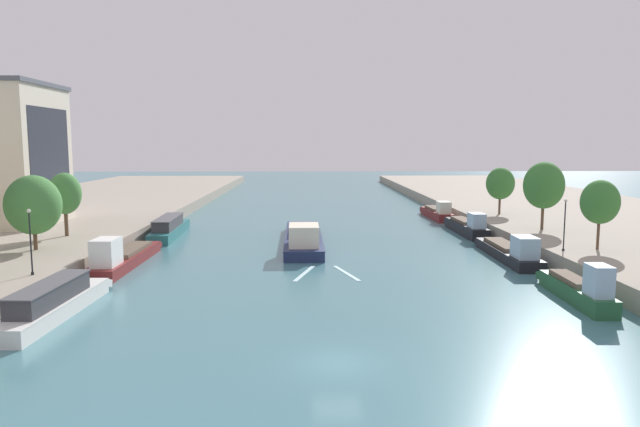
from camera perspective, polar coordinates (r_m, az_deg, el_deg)
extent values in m
plane|color=#42757F|center=(30.12, 1.72, -14.62)|extent=(400.00, 400.00, 0.00)
cube|color=gray|center=(91.17, -24.84, -0.12)|extent=(36.00, 170.00, 1.66)
cube|color=gray|center=(92.43, 23.94, 0.02)|extent=(36.00, 170.00, 1.66)
cube|color=#1E284C|center=(63.72, -1.67, -2.57)|extent=(4.17, 20.86, 1.01)
cube|color=#1E284C|center=(74.33, -1.74, -1.12)|extent=(3.70, 1.27, 0.87)
cube|color=#1E284C|center=(63.63, -1.67, -2.10)|extent=(4.25, 20.86, 0.06)
cube|color=beige|center=(56.48, -1.62, -2.17)|extent=(2.97, 4.20, 2.06)
cube|color=black|center=(58.50, -1.64, -1.54)|extent=(2.33, 0.06, 0.58)
cube|color=brown|center=(65.66, -1.69, -1.63)|extent=(3.18, 10.86, 0.36)
cylinder|color=#232328|center=(57.39, -1.04, -2.51)|extent=(0.07, 0.07, 1.10)
cube|color=silver|center=(49.53, 2.62, -5.94)|extent=(2.08, 5.85, 0.03)
cube|color=silver|center=(49.37, -1.57, -5.98)|extent=(1.92, 5.88, 0.03)
cube|color=silver|center=(41.15, -24.82, -8.58)|extent=(2.66, 12.38, 1.00)
cube|color=silver|center=(46.87, -21.38, -6.43)|extent=(2.11, 1.30, 0.87)
cube|color=silver|center=(41.02, -24.86, -7.86)|extent=(2.70, 12.38, 0.06)
cube|color=#38383D|center=(40.33, -25.29, -7.21)|extent=(2.09, 7.94, 1.20)
cube|color=#4C4C51|center=(40.19, -25.34, -6.32)|extent=(2.23, 8.18, 0.08)
cylinder|color=#232328|center=(37.56, -26.91, -8.40)|extent=(0.07, 0.07, 1.10)
cube|color=maroon|center=(55.63, -18.72, -4.39)|extent=(2.67, 14.36, 0.93)
cube|color=maroon|center=(62.68, -16.60, -2.97)|extent=(2.37, 1.24, 0.83)
cube|color=maroon|center=(55.54, -18.74, -3.89)|extent=(2.72, 14.36, 0.06)
cube|color=white|center=(50.81, -20.50, -3.62)|extent=(1.90, 2.89, 2.27)
cube|color=black|center=(52.09, -19.97, -2.96)|extent=(1.49, 0.05, 0.63)
cube|color=brown|center=(56.84, -18.30, -3.41)|extent=(2.03, 7.48, 0.36)
cylinder|color=#232328|center=(51.32, -19.86, -4.15)|extent=(0.07, 0.07, 1.10)
cube|color=#23666B|center=(71.21, -14.73, -1.76)|extent=(2.94, 14.07, 1.08)
cube|color=#23666B|center=(78.34, -13.70, -0.87)|extent=(2.33, 1.32, 0.90)
cube|color=#23666B|center=(71.12, -14.74, -1.30)|extent=(2.99, 14.08, 0.06)
cube|color=#38383D|center=(70.36, -14.87, -0.88)|extent=(2.31, 9.02, 1.19)
cube|color=#4C4C51|center=(70.28, -14.88, -0.37)|extent=(2.47, 9.30, 0.08)
cylinder|color=#232328|center=(66.90, -15.15, -1.33)|extent=(0.07, 0.07, 1.10)
cube|color=#235633|center=(44.75, 24.11, -7.22)|extent=(1.99, 9.40, 1.15)
cube|color=#235633|center=(49.24, 21.77, -5.71)|extent=(1.66, 1.29, 0.94)
cube|color=#235633|center=(44.62, 24.15, -6.47)|extent=(2.02, 9.40, 0.06)
cube|color=#9EBCD6|center=(41.58, 25.99, -6.03)|extent=(1.34, 1.91, 2.06)
cube|color=black|center=(42.34, 25.46, -5.34)|extent=(1.03, 0.06, 0.58)
cube|color=brown|center=(45.40, 23.69, -5.95)|extent=(1.48, 4.90, 0.36)
cylinder|color=#232328|center=(42.12, 26.05, -6.54)|extent=(0.07, 0.07, 1.10)
cube|color=black|center=(58.35, 18.14, -3.85)|extent=(2.54, 13.18, 0.94)
cube|color=black|center=(64.82, 16.18, -2.63)|extent=(2.28, 1.23, 0.83)
cube|color=black|center=(58.26, 18.16, -3.37)|extent=(2.59, 13.18, 0.06)
cube|color=#9EBCD6|center=(53.95, 19.72, -3.18)|extent=(1.82, 2.65, 1.91)
cube|color=black|center=(55.12, 19.25, -2.65)|extent=(1.43, 0.05, 0.53)
cube|color=brown|center=(59.45, 17.76, -2.94)|extent=(1.94, 6.86, 0.36)
cylinder|color=#232328|center=(54.62, 19.86, -3.49)|extent=(0.07, 0.07, 1.10)
cube|color=black|center=(72.93, 14.32, -1.47)|extent=(2.34, 11.87, 1.27)
cube|color=black|center=(78.86, 13.01, -0.71)|extent=(2.00, 1.30, 1.00)
cube|color=black|center=(72.84, 14.33, -0.95)|extent=(2.38, 11.87, 0.06)
cube|color=#9EBCD6|center=(68.92, 15.32, -0.68)|extent=(1.61, 2.40, 1.72)
cube|color=black|center=(70.01, 15.03, -0.34)|extent=(1.25, 0.06, 0.48)
cube|color=brown|center=(73.93, 14.07, -0.66)|extent=(1.76, 6.18, 0.36)
cylinder|color=#232328|center=(69.50, 15.44, -0.88)|extent=(0.07, 0.07, 1.10)
cube|color=maroon|center=(87.11, 11.52, -0.09)|extent=(2.54, 11.40, 1.12)
cube|color=maroon|center=(92.90, 10.59, 0.44)|extent=(2.12, 1.30, 0.92)
cube|color=maroon|center=(87.04, 11.53, 0.29)|extent=(2.59, 11.40, 0.06)
cube|color=beige|center=(83.25, 12.21, 0.59)|extent=(1.72, 2.32, 1.70)
cube|color=black|center=(84.32, 12.01, 0.85)|extent=(1.32, 0.07, 0.48)
cube|color=brown|center=(88.11, 11.35, 0.52)|extent=(1.89, 5.95, 0.36)
cylinder|color=#232328|center=(83.80, 12.34, 0.42)|extent=(0.07, 0.07, 1.10)
cylinder|color=brown|center=(56.92, -26.48, -1.97)|extent=(0.35, 0.35, 2.58)
ellipsoid|color=#427F3D|center=(56.59, -26.63, 0.77)|extent=(4.77, 4.77, 5.26)
cylinder|color=brown|center=(64.03, -23.93, -0.63)|extent=(0.37, 0.37, 3.21)
ellipsoid|color=#427F3D|center=(63.75, -24.06, 1.83)|extent=(3.27, 3.27, 4.22)
cylinder|color=brown|center=(56.91, 25.94, -1.64)|extent=(0.25, 0.25, 3.18)
ellipsoid|color=#387533|center=(56.61, 26.09, 1.03)|extent=(3.33, 3.33, 3.92)
cylinder|color=brown|center=(67.46, 21.25, -0.03)|extent=(0.32, 0.32, 3.47)
ellipsoid|color=#387533|center=(67.17, 21.37, 2.63)|extent=(4.34, 4.34, 5.11)
cylinder|color=brown|center=(80.23, 17.43, 0.98)|extent=(0.30, 0.30, 2.95)
ellipsoid|color=#387533|center=(80.01, 17.50, 2.87)|extent=(3.73, 3.73, 4.24)
cylinder|color=black|center=(46.07, -26.83, -2.73)|extent=(0.11, 0.11, 4.51)
sphere|color=#EAE5C6|center=(45.76, -26.99, 0.23)|extent=(0.28, 0.28, 0.28)
cylinder|color=black|center=(46.45, -26.68, -5.35)|extent=(0.22, 0.22, 0.20)
cylinder|color=black|center=(54.78, 23.14, -1.20)|extent=(0.11, 0.11, 4.31)
sphere|color=#EAE5C6|center=(54.52, 23.26, 1.19)|extent=(0.28, 0.28, 0.28)
cylinder|color=black|center=(55.09, 23.04, -3.32)|extent=(0.22, 0.22, 0.20)
cube|color=#232833|center=(73.75, -25.27, 5.79)|extent=(0.04, 10.12, 9.53)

